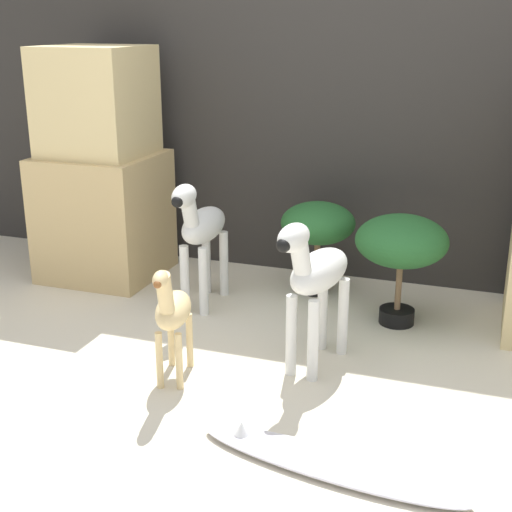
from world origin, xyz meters
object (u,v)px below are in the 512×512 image
(potted_palm_back, at_px, (318,226))
(surfboard, at_px, (327,463))
(giraffe_figurine, at_px, (172,312))
(zebra_right, at_px, (315,276))
(zebra_left, at_px, (201,229))
(potted_palm_front, at_px, (401,244))

(potted_palm_back, distance_m, surfboard, 1.70)
(surfboard, bearing_deg, giraffe_figurine, 152.25)
(zebra_right, height_order, zebra_left, same)
(surfboard, bearing_deg, potted_palm_front, 88.56)
(zebra_right, height_order, surfboard, zebra_right)
(zebra_left, xyz_separation_m, potted_palm_front, (1.02, 0.12, -0.01))
(potted_palm_front, xyz_separation_m, potted_palm_back, (-0.49, 0.27, -0.03))
(zebra_left, relative_size, potted_palm_back, 1.36)
(zebra_right, relative_size, potted_palm_back, 1.36)
(zebra_right, bearing_deg, potted_palm_back, 103.82)
(zebra_right, xyz_separation_m, surfboard, (0.25, -0.72, -0.41))
(zebra_right, relative_size, potted_palm_front, 1.26)
(zebra_left, bearing_deg, giraffe_figurine, -75.03)
(zebra_left, bearing_deg, surfboard, -50.62)
(zebra_left, bearing_deg, zebra_right, -33.29)
(giraffe_figurine, height_order, potted_palm_back, giraffe_figurine)
(zebra_right, bearing_deg, giraffe_figurine, -149.92)
(zebra_right, distance_m, giraffe_figurine, 0.63)
(zebra_right, relative_size, zebra_left, 1.00)
(giraffe_figurine, relative_size, potted_palm_front, 0.98)
(potted_palm_front, relative_size, surfboard, 0.56)
(potted_palm_front, height_order, potted_palm_back, potted_palm_front)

